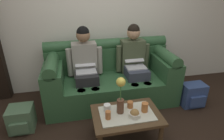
% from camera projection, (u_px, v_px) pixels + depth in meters
% --- Properties ---
extents(back_wall_patterned, '(6.00, 0.12, 2.90)m').
position_uv_depth(back_wall_patterned, '(104.00, 6.00, 3.14)').
color(back_wall_patterned, silver).
rests_on(back_wall_patterned, ground_plane).
extents(couch, '(2.04, 0.88, 0.96)m').
position_uv_depth(couch, '(110.00, 78.00, 3.11)').
color(couch, '#2D5633').
rests_on(couch, ground_plane).
extents(person_left, '(0.56, 0.67, 1.22)m').
position_uv_depth(person_left, '(85.00, 64.00, 2.92)').
color(person_left, '#232326').
rests_on(person_left, ground_plane).
extents(person_right, '(0.56, 0.67, 1.22)m').
position_uv_depth(person_right, '(134.00, 60.00, 3.07)').
color(person_right, '#383D4C').
rests_on(person_right, ground_plane).
extents(coffee_table, '(0.81, 0.55, 0.39)m').
position_uv_depth(coffee_table, '(126.00, 117.00, 2.26)').
color(coffee_table, '#47331E').
rests_on(coffee_table, ground_plane).
extents(flower_vase, '(0.10, 0.10, 0.46)m').
position_uv_depth(flower_vase, '(121.00, 95.00, 2.15)').
color(flower_vase, brown).
rests_on(flower_vase, coffee_table).
extents(snack_bowl, '(0.13, 0.13, 0.11)m').
position_uv_depth(snack_bowl, '(135.00, 114.00, 2.16)').
color(snack_bowl, silver).
rests_on(snack_bowl, coffee_table).
extents(cup_near_left, '(0.06, 0.06, 0.10)m').
position_uv_depth(cup_near_left, '(108.00, 115.00, 2.13)').
color(cup_near_left, '#B26633').
rests_on(cup_near_left, coffee_table).
extents(cup_near_right, '(0.07, 0.07, 0.08)m').
position_uv_depth(cup_near_right, '(130.00, 105.00, 2.33)').
color(cup_near_right, '#B26633').
rests_on(cup_near_right, coffee_table).
extents(cup_far_center, '(0.08, 0.08, 0.10)m').
position_uv_depth(cup_far_center, '(107.00, 108.00, 2.25)').
color(cup_far_center, white).
rests_on(cup_far_center, coffee_table).
extents(cup_far_left, '(0.08, 0.08, 0.11)m').
position_uv_depth(cup_far_left, '(145.00, 107.00, 2.25)').
color(cup_far_left, '#B26633').
rests_on(cup_far_left, coffee_table).
extents(backpack_left, '(0.31, 0.32, 0.33)m').
position_uv_depth(backpack_left, '(21.00, 119.00, 2.49)').
color(backpack_left, '#4C6B4C').
rests_on(backpack_left, ground_plane).
extents(backpack_right, '(0.36, 0.28, 0.37)m').
position_uv_depth(backpack_right, '(193.00, 95.00, 2.98)').
color(backpack_right, '#33477A').
rests_on(backpack_right, ground_plane).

